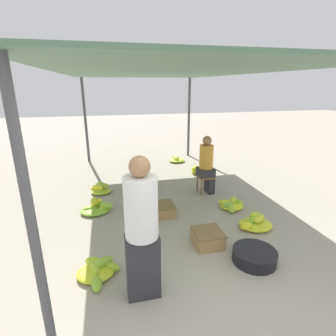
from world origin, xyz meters
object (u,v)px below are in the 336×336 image
at_px(banana_pile_left_2, 100,188).
at_px(crate_far, 208,238).
at_px(banana_pile_left_1, 97,207).
at_px(banana_pile_right_3, 198,170).
at_px(crate_near, 140,184).
at_px(banana_pile_right_2, 176,160).
at_px(crate_mid, 162,209).
at_px(banana_pile_right_1, 255,223).
at_px(vendor_foreground, 142,229).
at_px(banana_pile_right_0, 231,205).
at_px(banana_pile_left_0, 98,270).
at_px(basin_black, 254,256).
at_px(vendor_seated, 207,164).
at_px(stool, 205,179).

bearing_deg(banana_pile_left_2, crate_far, -56.91).
xyz_separation_m(banana_pile_left_1, banana_pile_right_3, (2.69, 1.75, -0.01)).
bearing_deg(crate_near, banana_pile_right_2, 54.12).
bearing_deg(crate_mid, banana_pile_right_1, -29.61).
height_order(vendor_foreground, banana_pile_right_0, vendor_foreground).
relative_size(banana_pile_left_1, banana_pile_right_3, 1.22).
bearing_deg(crate_near, banana_pile_left_0, -108.18).
xyz_separation_m(basin_black, banana_pile_right_0, (0.43, 1.59, -0.01)).
bearing_deg(banana_pile_left_2, banana_pile_right_0, -29.11).
bearing_deg(vendor_foreground, crate_far, 34.94).
distance_m(vendor_seated, banana_pile_right_1, 1.76).
bearing_deg(basin_black, vendor_seated, 84.63).
xyz_separation_m(basin_black, banana_pile_right_2, (0.23, 5.02, -0.02)).
relative_size(stool, vendor_seated, 0.31).
bearing_deg(banana_pile_left_2, banana_pile_left_0, -90.11).
xyz_separation_m(vendor_seated, banana_pile_right_3, (0.30, 1.34, -0.60)).
xyz_separation_m(vendor_seated, banana_pile_left_0, (-2.34, -2.23, -0.61)).
bearing_deg(basin_black, vendor_foreground, -171.08).
distance_m(vendor_foreground, banana_pile_right_2, 5.63).
bearing_deg(banana_pile_right_0, banana_pile_right_3, 87.27).
distance_m(basin_black, banana_pile_right_3, 3.83).
distance_m(stool, crate_far, 2.08).
bearing_deg(basin_black, banana_pile_right_3, 82.00).
distance_m(banana_pile_right_0, crate_far, 1.41).
distance_m(banana_pile_left_0, crate_mid, 1.83).
xyz_separation_m(banana_pile_left_1, banana_pile_left_2, (0.05, 0.96, 0.01)).
bearing_deg(banana_pile_left_1, basin_black, -43.54).
distance_m(vendor_foreground, basin_black, 1.78).
xyz_separation_m(vendor_seated, crate_far, (-0.72, -1.94, -0.56)).
relative_size(stool, banana_pile_left_1, 0.62).
distance_m(basin_black, banana_pile_right_2, 5.03).
height_order(basin_black, banana_pile_right_0, banana_pile_right_0).
relative_size(vendor_foreground, banana_pile_left_2, 3.17).
xyz_separation_m(banana_pile_left_2, crate_near, (0.93, 0.07, -0.01)).
height_order(basin_black, crate_far, crate_far).
xyz_separation_m(stool, banana_pile_right_1, (0.28, -1.64, -0.25)).
height_order(basin_black, crate_mid, crate_mid).
xyz_separation_m(basin_black, banana_pile_left_0, (-2.11, 0.23, -0.02)).
height_order(vendor_foreground, crate_near, vendor_foreground).
bearing_deg(banana_pile_right_1, vendor_seated, 99.17).
height_order(banana_pile_right_2, crate_near, banana_pile_right_2).
relative_size(basin_black, banana_pile_right_3, 1.12).
xyz_separation_m(banana_pile_right_1, crate_near, (-1.68, 2.25, 0.01)).
relative_size(banana_pile_right_1, crate_mid, 1.41).
height_order(vendor_seated, banana_pile_left_2, vendor_seated).
xyz_separation_m(banana_pile_left_1, crate_near, (0.97, 1.03, -0.00)).
bearing_deg(stool, vendor_foreground, -123.50).
xyz_separation_m(vendor_foreground, banana_pile_right_0, (2.01, 1.84, -0.80)).
relative_size(banana_pile_left_2, banana_pile_right_0, 0.90).
relative_size(banana_pile_left_2, banana_pile_right_3, 0.99).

